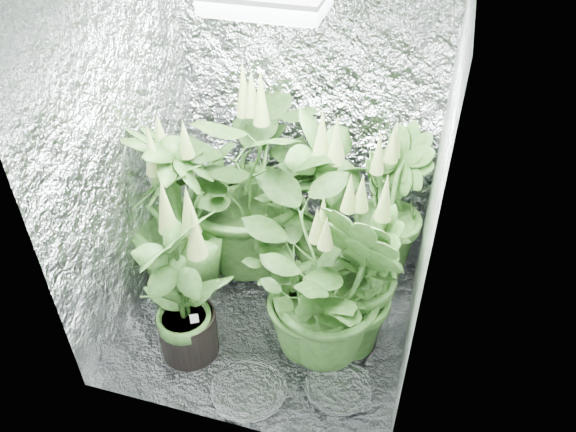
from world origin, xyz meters
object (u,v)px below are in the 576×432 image
(grow_lamp, at_px, (266,1))
(plant_c, at_px, (389,207))
(plant_d, at_px, (178,215))
(plant_f, at_px, (181,290))
(plant_a, at_px, (252,183))
(plant_b, at_px, (323,207))
(plant_e, at_px, (319,287))
(plant_g, at_px, (361,276))
(circulation_fan, at_px, (389,247))

(grow_lamp, height_order, plant_c, grow_lamp)
(plant_d, bearing_deg, grow_lamp, -5.91)
(grow_lamp, distance_m, plant_f, 1.46)
(plant_a, bearing_deg, plant_b, -4.43)
(plant_c, bearing_deg, plant_f, -133.25)
(plant_b, xyz_separation_m, plant_e, (0.12, -0.57, -0.07))
(plant_b, bearing_deg, plant_a, 175.57)
(plant_c, relative_size, plant_e, 1.01)
(plant_a, height_order, plant_g, plant_a)
(plant_f, bearing_deg, plant_c, 46.75)
(plant_g, bearing_deg, circulation_fan, 82.42)
(plant_g, bearing_deg, plant_f, -160.44)
(plant_d, height_order, circulation_fan, plant_d)
(plant_f, bearing_deg, plant_e, 15.77)
(plant_a, xyz_separation_m, plant_c, (0.81, 0.19, -0.14))
(grow_lamp, height_order, plant_f, grow_lamp)
(plant_a, distance_m, plant_g, 0.91)
(plant_c, bearing_deg, plant_d, -156.75)
(plant_e, relative_size, plant_f, 0.97)
(plant_g, height_order, circulation_fan, plant_g)
(plant_d, xyz_separation_m, plant_f, (0.24, -0.49, -0.07))
(grow_lamp, height_order, circulation_fan, grow_lamp)
(plant_g, bearing_deg, plant_d, 170.92)
(grow_lamp, xyz_separation_m, plant_f, (-0.35, -0.43, -1.35))
(plant_f, distance_m, plant_g, 0.93)
(grow_lamp, bearing_deg, plant_e, -35.75)
(plant_a, relative_size, plant_c, 1.26)
(plant_d, bearing_deg, circulation_fan, 23.60)
(grow_lamp, height_order, plant_a, grow_lamp)
(plant_b, height_order, plant_d, plant_b)
(plant_c, relative_size, plant_d, 0.89)
(grow_lamp, distance_m, plant_b, 1.33)
(plant_d, bearing_deg, plant_c, 23.25)
(grow_lamp, bearing_deg, plant_d, 174.09)
(plant_b, relative_size, plant_f, 1.14)
(plant_a, relative_size, plant_b, 1.08)
(plant_b, bearing_deg, circulation_fan, 31.34)
(plant_a, distance_m, plant_e, 0.84)
(plant_d, relative_size, plant_e, 1.13)
(plant_g, distance_m, circulation_fan, 0.80)
(plant_a, relative_size, plant_f, 1.24)
(plant_g, bearing_deg, plant_a, 146.88)
(plant_a, distance_m, plant_d, 0.48)
(plant_b, relative_size, circulation_fan, 3.54)
(plant_a, distance_m, circulation_fan, 1.00)
(plant_a, distance_m, plant_f, 0.82)
(plant_e, bearing_deg, plant_a, 132.63)
(plant_a, bearing_deg, plant_d, -138.41)
(plant_f, height_order, plant_g, plant_g)
(plant_e, relative_size, plant_g, 0.94)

